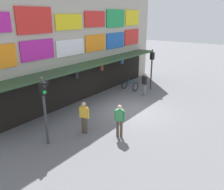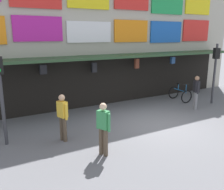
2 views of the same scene
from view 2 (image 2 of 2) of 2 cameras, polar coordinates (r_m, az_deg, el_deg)
ground_plane at (r=10.38m, az=10.76°, el=-6.97°), size 80.00×80.00×0.00m
shopfront at (r=13.51m, az=-1.48°, el=15.19°), size 18.00×2.60×8.00m
traffic_light_near at (r=8.67m, az=-24.59°, el=2.58°), size 0.31×0.34×3.20m
traffic_light_far at (r=14.11m, az=22.88°, el=6.64°), size 0.34×0.35×3.20m
bicycle_parked at (r=14.35m, az=15.51°, el=0.23°), size 0.82×1.22×1.05m
pedestrian_in_green at (r=12.86m, az=18.96°, el=0.97°), size 0.36×0.48×1.68m
pedestrian_in_purple at (r=7.49m, az=-2.04°, el=-7.27°), size 0.34×0.50×1.68m
pedestrian_in_blue at (r=8.66m, az=-11.42°, el=-4.60°), size 0.32×0.51×1.68m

